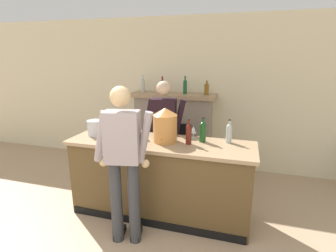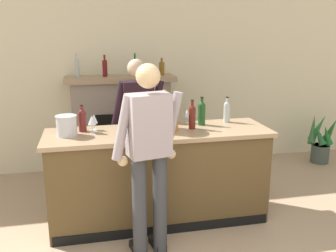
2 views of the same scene
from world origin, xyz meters
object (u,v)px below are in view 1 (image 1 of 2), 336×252
object	(u,v)px
wine_bottle_chardonnay_pale	(203,131)
wine_bottle_port_short	(110,124)
copper_dispenser	(165,125)
fireplace_stone	(173,130)
person_bartender	(164,133)
ice_bucket_steel	(95,128)
wine_bottle_rose_blush	(189,133)
person_customer	(123,160)
wine_glass_near_bucket	(119,126)
wine_glass_front_right	(143,131)
wine_glass_back_row	(193,130)
wine_bottle_riesling_slim	(229,132)
wine_glass_mid_counter	(113,126)

from	to	relation	value
wine_bottle_chardonnay_pale	wine_bottle_port_short	bearing A→B (deg)	-179.91
wine_bottle_port_short	copper_dispenser	bearing A→B (deg)	-8.72
fireplace_stone	person_bartender	bearing A→B (deg)	-83.49
ice_bucket_steel	wine_bottle_rose_blush	xyz separation A→B (m)	(1.29, -0.01, 0.04)
person_customer	wine_glass_near_bucket	distance (m)	0.92
wine_bottle_chardonnay_pale	wine_glass_front_right	bearing A→B (deg)	-171.10
wine_bottle_rose_blush	wine_glass_near_bucket	xyz separation A→B (m)	(-1.02, 0.16, -0.03)
wine_bottle_rose_blush	wine_glass_back_row	world-z (taller)	wine_bottle_rose_blush
person_bartender	wine_bottle_riesling_slim	xyz separation A→B (m)	(0.97, -0.40, 0.20)
person_customer	person_bartender	distance (m)	1.23
wine_bottle_rose_blush	wine_glass_mid_counter	xyz separation A→B (m)	(-1.04, 0.05, -0.01)
copper_dispenser	wine_glass_near_bucket	size ratio (longest dim) A/B	2.55
ice_bucket_steel	wine_bottle_port_short	bearing A→B (deg)	40.61
wine_bottle_chardonnay_pale	wine_bottle_port_short	xyz separation A→B (m)	(-1.28, -0.00, -0.01)
wine_bottle_riesling_slim	copper_dispenser	bearing A→B (deg)	-165.97
wine_bottle_rose_blush	wine_bottle_riesling_slim	distance (m)	0.51
copper_dispenser	wine_bottle_riesling_slim	distance (m)	0.79
wine_glass_front_right	wine_bottle_port_short	bearing A→B (deg)	167.82
wine_bottle_chardonnay_pale	wine_glass_mid_counter	size ratio (longest dim) A/B	1.71
wine_bottle_port_short	wine_bottle_rose_blush	bearing A→B (deg)	-6.87
wine_glass_mid_counter	fireplace_stone	bearing A→B (deg)	74.03
fireplace_stone	copper_dispenser	size ratio (longest dim) A/B	4.00
person_bartender	wine_glass_mid_counter	xyz separation A→B (m)	(-0.54, -0.55, 0.20)
wine_glass_mid_counter	ice_bucket_steel	bearing A→B (deg)	-170.73
wine_bottle_rose_blush	wine_glass_mid_counter	distance (m)	1.04
wine_bottle_port_short	wine_glass_back_row	size ratio (longest dim) A/B	1.76
wine_bottle_rose_blush	wine_glass_near_bucket	distance (m)	1.03
ice_bucket_steel	wine_bottle_riesling_slim	size ratio (longest dim) A/B	0.72
wine_bottle_port_short	wine_glass_mid_counter	bearing A→B (deg)	-43.49
wine_bottle_riesling_slim	wine_glass_front_right	bearing A→B (deg)	-170.49
person_bartender	wine_bottle_chardonnay_pale	xyz separation A→B (m)	(0.65, -0.46, 0.21)
fireplace_stone	ice_bucket_steel	xyz separation A→B (m)	(-0.68, -1.54, 0.41)
person_bartender	wine_glass_back_row	xyz separation A→B (m)	(0.52, -0.35, 0.18)
fireplace_stone	wine_bottle_rose_blush	world-z (taller)	fireplace_stone
wine_bottle_rose_blush	wine_bottle_riesling_slim	bearing A→B (deg)	23.29
wine_bottle_port_short	wine_bottle_riesling_slim	size ratio (longest dim) A/B	0.96
wine_bottle_chardonnay_pale	wine_glass_near_bucket	xyz separation A→B (m)	(-1.16, 0.02, -0.03)
copper_dispenser	wine_bottle_riesling_slim	xyz separation A→B (m)	(0.77, 0.19, -0.09)
wine_bottle_rose_blush	wine_glass_back_row	xyz separation A→B (m)	(0.01, 0.25, -0.03)
person_customer	wine_glass_front_right	distance (m)	0.67
wine_bottle_chardonnay_pale	wine_bottle_riesling_slim	bearing A→B (deg)	10.92
wine_glass_near_bucket	person_bartender	bearing A→B (deg)	40.52
copper_dispenser	wine_bottle_rose_blush	bearing A→B (deg)	-1.66
wine_bottle_riesling_slim	wine_bottle_rose_blush	bearing A→B (deg)	-156.71
person_customer	wine_glass_mid_counter	world-z (taller)	person_customer
person_customer	ice_bucket_steel	xyz separation A→B (m)	(-0.72, 0.63, 0.14)
person_customer	ice_bucket_steel	world-z (taller)	person_customer
wine_bottle_chardonnay_pale	wine_glass_back_row	xyz separation A→B (m)	(-0.14, 0.11, -0.03)
copper_dispenser	wine_bottle_chardonnay_pale	xyz separation A→B (m)	(0.45, 0.13, -0.07)
ice_bucket_steel	wine_bottle_rose_blush	distance (m)	1.29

